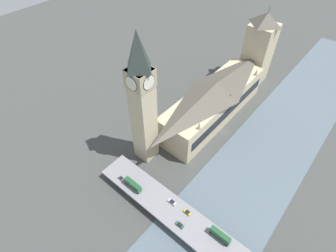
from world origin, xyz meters
The scene contains 12 objects.
ground_plane centered at (0.00, 0.00, 0.00)m, with size 600.00×600.00×0.00m, color #424442.
river_water centered at (-30.13, 0.00, 0.15)m, with size 48.25×360.00×0.30m, color slate.
parliament_hall centered at (15.46, -8.00, 14.21)m, with size 25.39×90.77×28.63m.
clock_tower centered at (26.98, 46.70, 42.75)m, with size 11.81×11.81×80.52m.
victoria_tower centered at (15.52, -66.63, 27.53)m, with size 18.49×18.49×59.07m.
road_bridge centered at (-30.13, 67.91, 4.60)m, with size 128.50×15.80×5.72m.
double_decker_bus_mid centered at (-36.12, 64.10, 8.23)m, with size 10.37×2.56×4.57m.
double_decker_bus_rear centered at (13.36, 71.18, 8.32)m, with size 10.60×2.65×4.68m.
car_northbound_tail centered at (-8.13, 64.70, 6.46)m, with size 4.45×1.81×1.47m.
car_southbound_lead centered at (22.04, 71.79, 6.40)m, with size 4.02×1.74×1.40m.
car_southbound_mid centered at (-18.53, 71.46, 6.40)m, with size 4.19×1.86×1.34m.
car_southbound_tail centered at (-17.39, 64.07, 6.38)m, with size 3.86×1.87×1.29m.
Camera 1 is at (-48.96, 116.14, 128.34)m, focal length 28.00 mm.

